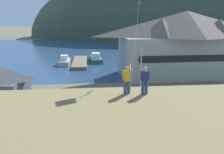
% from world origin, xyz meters
% --- Properties ---
extents(ground_plane, '(600.00, 600.00, 0.00)m').
position_xyz_m(ground_plane, '(0.00, 0.00, 0.00)').
color(ground_plane, '#66604C').
extents(parking_lot_pad, '(40.00, 20.00, 0.10)m').
position_xyz_m(parking_lot_pad, '(0.00, 5.00, 0.05)').
color(parking_lot_pad, slate).
rests_on(parking_lot_pad, ground).
extents(bay_water, '(360.00, 84.00, 0.03)m').
position_xyz_m(bay_water, '(0.00, 60.00, 0.01)').
color(bay_water, navy).
rests_on(bay_water, ground).
extents(far_hill_west_ridge, '(139.16, 70.72, 72.90)m').
position_xyz_m(far_hill_west_ridge, '(34.66, 121.92, 0.00)').
color(far_hill_west_ridge, '#42513D').
rests_on(far_hill_west_ridge, ground).
extents(far_hill_east_peak, '(134.89, 64.47, 90.55)m').
position_xyz_m(far_hill_east_peak, '(44.91, 111.68, 0.00)').
color(far_hill_east_peak, '#3D4C38').
rests_on(far_hill_east_peak, ground).
extents(harbor_lodge, '(24.49, 11.50, 11.51)m').
position_xyz_m(harbor_lodge, '(13.62, 22.03, 6.13)').
color(harbor_lodge, '#999E99').
rests_on(harbor_lodge, ground).
extents(wharf_dock, '(3.20, 15.40, 0.70)m').
position_xyz_m(wharf_dock, '(-5.77, 35.74, 0.35)').
color(wharf_dock, '#70604C').
rests_on(wharf_dock, ground).
extents(moored_boat_wharfside, '(2.23, 6.69, 2.16)m').
position_xyz_m(moored_boat_wharfside, '(-9.17, 35.08, 0.72)').
color(moored_boat_wharfside, '#A8A399').
rests_on(moored_boat_wharfside, ground).
extents(moored_boat_outer_mooring, '(3.17, 8.61, 2.16)m').
position_xyz_m(moored_boat_outer_mooring, '(-2.04, 38.37, 0.72)').
color(moored_boat_outer_mooring, '#23564C').
rests_on(moored_boat_outer_mooring, ground).
extents(parked_car_back_row_left, '(4.27, 2.19, 1.82)m').
position_xyz_m(parked_car_back_row_left, '(-9.62, -0.13, 1.06)').
color(parked_car_back_row_left, red).
rests_on(parked_car_back_row_left, parking_lot_pad).
extents(parked_car_front_row_silver, '(4.31, 2.27, 1.82)m').
position_xyz_m(parked_car_front_row_silver, '(5.58, 6.87, 1.06)').
color(parked_car_front_row_silver, '#B28923').
rests_on(parked_car_front_row_silver, parking_lot_pad).
extents(parked_car_mid_row_near, '(4.34, 2.34, 1.82)m').
position_xyz_m(parked_car_mid_row_near, '(-0.25, 6.62, 1.06)').
color(parked_car_mid_row_near, black).
rests_on(parked_car_mid_row_near, parking_lot_pad).
extents(parking_light_pole, '(0.24, 0.78, 6.22)m').
position_xyz_m(parking_light_pole, '(3.05, 10.56, 3.73)').
color(parking_light_pole, '#ADADB2').
rests_on(parking_light_pole, parking_lot_pad).
extents(person_kite_flyer, '(0.57, 0.64, 1.86)m').
position_xyz_m(person_kite_flyer, '(-1.48, -6.04, 6.62)').
color(person_kite_flyer, '#384770').
rests_on(person_kite_flyer, grassy_hill_foreground).
extents(person_companion, '(0.55, 0.40, 1.74)m').
position_xyz_m(person_companion, '(-0.39, -6.25, 6.61)').
color(person_companion, '#384770').
rests_on(person_companion, grassy_hill_foreground).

